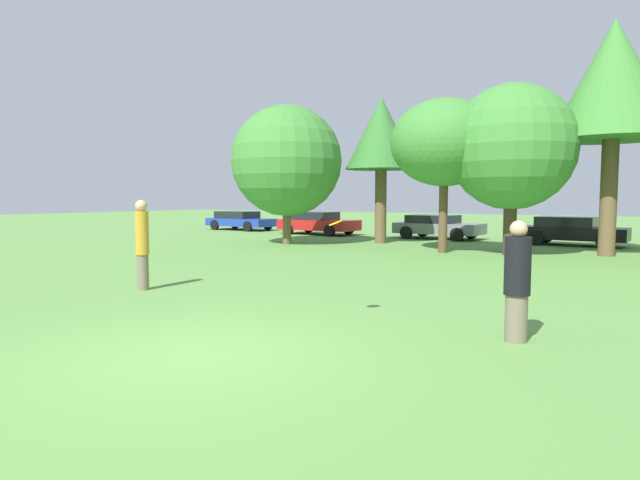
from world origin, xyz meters
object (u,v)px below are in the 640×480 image
Objects in this scene: tree_3 at (512,147)px; parked_car_black at (571,230)px; tree_2 at (444,143)px; tree_4 at (613,81)px; person_catcher at (517,281)px; frisbee at (336,223)px; parked_car_blue at (240,220)px; tree_1 at (381,135)px; person_thrower at (142,243)px; parked_car_grey at (437,226)px; parked_car_red at (317,223)px; tree_0 at (287,161)px.

tree_3 reaches higher than parked_car_black.
tree_4 is at bearing 21.35° from tree_2.
frisbee is at bearing 6.54° from person_catcher.
tree_1 is at bearing -15.88° from parked_car_blue.
tree_2 is (-2.41, 11.47, 2.36)m from frisbee.
person_thrower is 0.47× the size of parked_car_black.
tree_4 is 1.91× the size of parked_car_grey.
tree_2 is 5.85m from tree_4.
parked_car_blue is 1.09× the size of parked_car_grey.
tree_1 is 1.42× the size of parked_car_red.
person_catcher is 7.19× the size of frisbee.
tree_0 is (-4.23, 10.96, 2.53)m from person_thrower.
tree_0 reaches higher than person_catcher.
tree_1 is at bearing 40.64° from tree_0.
tree_1 is 1.52× the size of parked_car_grey.
tree_2 is at bearing -33.12° from tree_1.
tree_4 is 10.18m from parked_car_grey.
tree_4 is at bearing -11.61° from parked_car_red.
frisbee is at bearing -53.38° from parked_car_red.
tree_0 is at bearing -169.44° from tree_4.
tree_4 is (5.14, 2.01, 1.94)m from tree_2.
tree_1 is 7.46m from parked_car_red.
frisbee is 0.06× the size of parked_car_grey.
parked_car_blue is (-11.61, 3.84, -4.10)m from tree_1.
person_thrower is 14.19m from tree_1.
tree_2 reaches higher than person_catcher.
tree_1 is at bearing 177.11° from tree_4.
person_thrower is 21.63m from parked_car_blue.
person_catcher is 12.66m from tree_2.
person_catcher is 16.49m from tree_0.
parked_car_black is (7.25, 3.37, -4.08)m from tree_1.
tree_4 reaches higher than parked_car_black.
parked_car_blue is at bearing 125.44° from person_thrower.
tree_3 is at bearing 66.52° from person_thrower.
person_thrower is at bearing -51.61° from parked_car_blue.
parked_car_black is (10.39, 6.06, -2.93)m from tree_0.
tree_4 reaches higher than tree_3.
tree_2 is 0.70× the size of tree_4.
person_catcher is at bearing -37.88° from parked_car_blue.
tree_2 is at bearing -118.42° from parked_car_black.
tree_2 reaches higher than frisbee.
person_thrower is at bearing -66.41° from parked_car_red.
tree_1 reaches higher than parked_car_black.
person_catcher is at bearing -42.05° from tree_0.
tree_0 is at bearing 129.68° from frisbee.
tree_3 reaches higher than person_catcher.
parked_car_red is at bearing 111.28° from tree_0.
parked_car_black is at bearing 30.28° from tree_0.
tree_1 is at bearing -106.31° from parked_car_grey.
person_catcher is 0.31× the size of tree_2.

